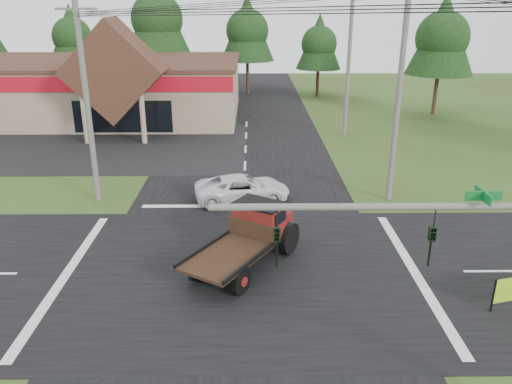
{
  "coord_description": "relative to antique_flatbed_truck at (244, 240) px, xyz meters",
  "views": [
    {
      "loc": [
        0.43,
        -17.58,
        10.21
      ],
      "look_at": [
        0.63,
        3.38,
        2.2
      ],
      "focal_mm": 35.0,
      "sensor_mm": 36.0,
      "label": 1
    }
  ],
  "objects": [
    {
      "name": "ground",
      "position": [
        -0.12,
        -0.48,
        -1.25
      ],
      "size": [
        120.0,
        120.0,
        0.0
      ],
      "primitive_type": "plane",
      "color": "#324318",
      "rests_on": "ground"
    },
    {
      "name": "road_ns",
      "position": [
        -0.12,
        -0.48,
        -1.24
      ],
      "size": [
        12.0,
        120.0,
        0.02
      ],
      "primitive_type": "cube",
      "color": "black",
      "rests_on": "ground"
    },
    {
      "name": "road_ew",
      "position": [
        -0.12,
        -0.48,
        -1.24
      ],
      "size": [
        120.0,
        12.0,
        0.02
      ],
      "primitive_type": "cube",
      "color": "black",
      "rests_on": "ground"
    },
    {
      "name": "parking_apron",
      "position": [
        -14.12,
        18.52,
        -1.23
      ],
      "size": [
        28.0,
        14.0,
        0.02
      ],
      "primitive_type": "cube",
      "color": "black",
      "rests_on": "ground"
    },
    {
      "name": "cvs_building",
      "position": [
        -15.83,
        29.08,
        1.53
      ],
      "size": [
        30.4,
        18.2,
        9.19
      ],
      "color": "gray",
      "rests_on": "ground"
    },
    {
      "name": "traffic_signal_mast",
      "position": [
        5.7,
        -7.98,
        3.18
      ],
      "size": [
        8.12,
        0.24,
        7.0
      ],
      "color": "#595651",
      "rests_on": "ground"
    },
    {
      "name": "utility_pole_nw",
      "position": [
        -8.12,
        7.52,
        4.14
      ],
      "size": [
        2.0,
        0.3,
        10.5
      ],
      "color": "#595651",
      "rests_on": "ground"
    },
    {
      "name": "utility_pole_ne",
      "position": [
        7.88,
        7.52,
        4.64
      ],
      "size": [
        2.0,
        0.3,
        11.5
      ],
      "color": "#595651",
      "rests_on": "ground"
    },
    {
      "name": "utility_pole_n",
      "position": [
        7.88,
        21.52,
        4.49
      ],
      "size": [
        2.0,
        0.3,
        11.2
      ],
      "color": "#595651",
      "rests_on": "ground"
    },
    {
      "name": "tree_row_b",
      "position": [
        -20.12,
        41.52,
        5.46
      ],
      "size": [
        5.6,
        5.6,
        10.1
      ],
      "color": "#332316",
      "rests_on": "ground"
    },
    {
      "name": "tree_row_c",
      "position": [
        -10.12,
        40.52,
        7.47
      ],
      "size": [
        7.28,
        7.28,
        13.13
      ],
      "color": "#332316",
      "rests_on": "ground"
    },
    {
      "name": "tree_row_d",
      "position": [
        -0.12,
        41.52,
        6.13
      ],
      "size": [
        6.16,
        6.16,
        11.11
      ],
      "color": "#332316",
      "rests_on": "ground"
    },
    {
      "name": "tree_row_e",
      "position": [
        7.88,
        39.52,
        4.79
      ],
      "size": [
        5.04,
        5.04,
        9.09
      ],
      "color": "#332316",
      "rests_on": "ground"
    },
    {
      "name": "tree_side_ne",
      "position": [
        17.88,
        29.52,
        6.13
      ],
      "size": [
        6.16,
        6.16,
        11.11
      ],
      "color": "#332316",
      "rests_on": "ground"
    },
    {
      "name": "antique_flatbed_truck",
      "position": [
        0.0,
        0.0,
        0.0
      ],
      "size": [
        5.1,
        6.26,
        2.5
      ],
      "primitive_type": null,
      "rotation": [
        0.0,
        0.0,
        -0.56
      ],
      "color": "#580C13",
      "rests_on": "ground"
    },
    {
      "name": "white_pickup",
      "position": [
        -0.19,
        7.33,
        -0.53
      ],
      "size": [
        5.47,
        3.24,
        1.43
      ],
      "primitive_type": "imported",
      "rotation": [
        0.0,
        0.0,
        1.75
      ],
      "color": "white",
      "rests_on": "ground"
    }
  ]
}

